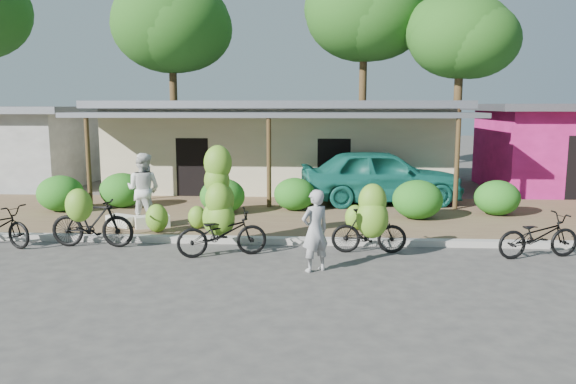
% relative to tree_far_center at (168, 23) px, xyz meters
% --- Properties ---
extents(ground, '(100.00, 100.00, 0.00)m').
position_rel_tree_far_center_xyz_m(ground, '(5.69, -16.11, -7.01)').
color(ground, '#3E3C3A').
rests_on(ground, ground).
extents(sidewalk, '(60.00, 6.00, 0.12)m').
position_rel_tree_far_center_xyz_m(sidewalk, '(5.69, -11.11, -6.95)').
color(sidewalk, olive).
rests_on(sidewalk, ground).
extents(curb, '(60.00, 0.25, 0.15)m').
position_rel_tree_far_center_xyz_m(curb, '(5.69, -14.11, -6.94)').
color(curb, '#A8A399').
rests_on(curb, ground).
extents(shop_main, '(13.00, 8.50, 3.35)m').
position_rel_tree_far_center_xyz_m(shop_main, '(5.69, -5.18, -5.29)').
color(shop_main, beige).
rests_on(shop_main, ground).
extents(shop_pink, '(6.00, 6.00, 3.25)m').
position_rel_tree_far_center_xyz_m(shop_pink, '(16.19, -5.12, -5.34)').
color(shop_pink, '#D52080').
rests_on(shop_pink, ground).
extents(shop_grey, '(7.00, 6.00, 3.15)m').
position_rel_tree_far_center_xyz_m(shop_grey, '(-5.31, -5.12, -5.40)').
color(shop_grey, '#B0AFAA').
rests_on(shop_grey, ground).
extents(tree_far_center, '(5.66, 5.58, 9.14)m').
position_rel_tree_far_center_xyz_m(tree_far_center, '(0.00, 0.00, 0.00)').
color(tree_far_center, '#4B381E').
rests_on(tree_far_center, ground).
extents(tree_center_right, '(5.54, 5.44, 9.56)m').
position_rel_tree_far_center_xyz_m(tree_center_right, '(9.00, 0.50, 0.47)').
color(tree_center_right, '#4B381E').
rests_on(tree_center_right, ground).
extents(tree_near_right, '(4.66, 4.49, 7.95)m').
position_rel_tree_far_center_xyz_m(tree_near_right, '(13.00, -1.50, -0.80)').
color(tree_near_right, '#4B381E').
rests_on(tree_near_right, ground).
extents(hedge_0, '(1.35, 1.22, 1.05)m').
position_rel_tree_far_center_xyz_m(hedge_0, '(-0.35, -11.07, -6.37)').
color(hedge_0, '#166217').
rests_on(hedge_0, sidewalk).
extents(hedge_1, '(1.35, 1.21, 1.05)m').
position_rel_tree_far_center_xyz_m(hedge_1, '(1.23, -10.33, -6.37)').
color(hedge_1, '#166217').
rests_on(hedge_1, sidewalk).
extents(hedge_2, '(1.30, 1.17, 1.01)m').
position_rel_tree_far_center_xyz_m(hedge_2, '(4.45, -11.10, -6.39)').
color(hedge_2, '#166217').
rests_on(hedge_2, sidewalk).
extents(hedge_3, '(1.23, 1.11, 0.96)m').
position_rel_tree_far_center_xyz_m(hedge_3, '(6.50, -10.49, -6.41)').
color(hedge_3, '#166217').
rests_on(hedge_3, sidewalk).
extents(hedge_4, '(1.37, 1.23, 1.07)m').
position_rel_tree_far_center_xyz_m(hedge_4, '(9.91, -11.56, -6.36)').
color(hedge_4, '#166217').
rests_on(hedge_4, sidewalk).
extents(hedge_5, '(1.27, 1.14, 0.99)m').
position_rel_tree_far_center_xyz_m(hedge_5, '(12.25, -10.88, -6.40)').
color(hedge_5, '#166217').
rests_on(hedge_5, sidewalk).
extents(bike_left, '(1.90, 1.17, 1.45)m').
position_rel_tree_far_center_xyz_m(bike_left, '(2.10, -14.77, -6.36)').
color(bike_left, black).
rests_on(bike_left, ground).
extents(bike_center, '(2.03, 1.39, 2.34)m').
position_rel_tree_far_center_xyz_m(bike_center, '(5.11, -15.04, -6.14)').
color(bike_center, black).
rests_on(bike_center, ground).
extents(bike_right, '(1.64, 1.17, 1.62)m').
position_rel_tree_far_center_xyz_m(bike_right, '(8.33, -15.07, -6.29)').
color(bike_right, black).
rests_on(bike_right, ground).
extents(bike_far_right, '(1.93, 1.05, 0.96)m').
position_rel_tree_far_center_xyz_m(bike_far_right, '(11.87, -14.99, -6.53)').
color(bike_far_right, black).
rests_on(bike_far_right, ground).
extents(loose_banana_a, '(0.56, 0.47, 0.70)m').
position_rel_tree_far_center_xyz_m(loose_banana_a, '(3.27, -13.61, -6.54)').
color(loose_banana_a, '#6DA128').
rests_on(loose_banana_a, sidewalk).
extents(loose_banana_b, '(0.46, 0.39, 0.58)m').
position_rel_tree_far_center_xyz_m(loose_banana_b, '(4.16, -13.14, -6.60)').
color(loose_banana_b, '#6DA128').
rests_on(loose_banana_b, sidewalk).
extents(loose_banana_c, '(0.50, 0.43, 0.63)m').
position_rel_tree_far_center_xyz_m(loose_banana_c, '(8.13, -13.05, -6.58)').
color(loose_banana_c, '#6DA128').
rests_on(loose_banana_c, sidewalk).
extents(sack_near, '(0.94, 0.72, 0.30)m').
position_rel_tree_far_center_xyz_m(sack_near, '(2.98, -13.05, -6.74)').
color(sack_near, beige).
rests_on(sack_near, sidewalk).
extents(sack_far, '(0.84, 0.67, 0.28)m').
position_rel_tree_far_center_xyz_m(sack_far, '(2.15, -12.99, -6.75)').
color(sack_far, beige).
rests_on(sack_far, sidewalk).
extents(vendor, '(0.70, 0.64, 1.61)m').
position_rel_tree_far_center_xyz_m(vendor, '(7.17, -16.24, -6.21)').
color(vendor, '#979797').
rests_on(vendor, ground).
extents(bystander, '(1.03, 0.88, 1.88)m').
position_rel_tree_far_center_xyz_m(bystander, '(2.72, -12.86, -5.95)').
color(bystander, silver).
rests_on(bystander, sidewalk).
extents(teal_van, '(5.32, 2.69, 1.74)m').
position_rel_tree_far_center_xyz_m(teal_van, '(9.14, -9.11, -6.02)').
color(teal_van, '#166759').
rests_on(teal_van, sidewalk).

